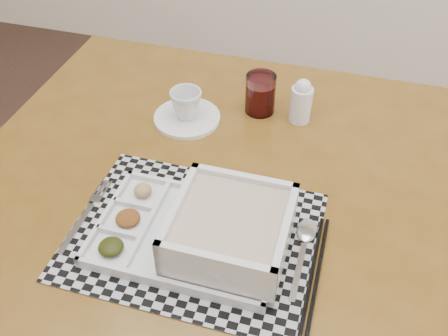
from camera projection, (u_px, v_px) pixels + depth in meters
The scene contains 10 objects.
dining_table at pixel (210, 219), 1.01m from camera, with size 1.01×1.01×0.76m.
placemat at pixel (194, 235), 0.88m from camera, with size 0.43×0.33×0.00m, color #A0A0A7.
serving_tray at pixel (219, 233), 0.83m from camera, with size 0.33×0.22×0.10m.
fork at pixel (86, 213), 0.91m from camera, with size 0.02×0.19×0.00m.
spoon at pixel (306, 236), 0.87m from camera, with size 0.04×0.18×0.01m.
chopsticks at pixel (315, 273), 0.81m from camera, with size 0.02×0.24×0.01m.
saucer at pixel (187, 118), 1.12m from camera, with size 0.15×0.15×0.01m, color silver.
cup at pixel (186, 104), 1.10m from camera, with size 0.07×0.07×0.07m, color silver.
juice_glass at pixel (260, 95), 1.12m from camera, with size 0.07×0.07×0.09m.
creamer_bottle at pixel (301, 101), 1.09m from camera, with size 0.05×0.05×0.11m.
Camera 1 is at (0.26, 0.10, 1.44)m, focal length 40.00 mm.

